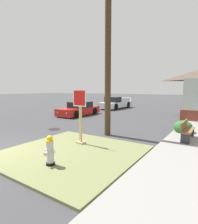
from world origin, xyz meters
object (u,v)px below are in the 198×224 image
Objects in this scene: parked_sedan_red at (79,109)px; street_bench at (187,129)px; pickup_truck_white at (116,104)px; manhole_cover at (54,129)px; utility_pole at (108,39)px; fire_hydrant at (50,151)px; stop_sign at (80,117)px.

parked_sedan_red is 2.73× the size of street_bench.
pickup_truck_white is (-0.01, 7.15, 0.07)m from parked_sedan_red.
utility_pole reaches higher than manhole_cover.
manhole_cover is 0.07× the size of utility_pole.
utility_pole is at bearing -63.49° from pickup_truck_white.
utility_pole reaches higher than pickup_truck_white.
pickup_truck_white is (-6.59, 16.49, 0.09)m from fire_hydrant.
manhole_cover is (-4.00, 3.86, -0.52)m from fire_hydrant.
manhole_cover is (-3.35, 1.59, -1.22)m from stop_sign.
fire_hydrant is at bearing -119.99° from street_bench.
parked_sedan_red is (-2.59, 5.47, 0.53)m from manhole_cover.
manhole_cover is at bearing 136.00° from fire_hydrant.
manhole_cover is 5.99m from utility_pole.
fire_hydrant is 11.42m from parked_sedan_red.
fire_hydrant is 0.21× the size of parked_sedan_red.
manhole_cover is 7.27m from street_bench.
stop_sign reaches higher than manhole_cover.
parked_sedan_red is at bearing 115.31° from manhole_cover.
stop_sign is at bearing -25.39° from manhole_cover.
manhole_cover is at bearing -64.69° from parked_sedan_red.
pickup_truck_white is 0.59× the size of utility_pole.
stop_sign is 15.42m from pickup_truck_white.
parked_sedan_red is at bearing 125.20° from fire_hydrant.
fire_hydrant is 1.34× the size of manhole_cover.
fire_hydrant is 5.58m from manhole_cover.
fire_hydrant reaches higher than manhole_cover.
pickup_truck_white is 14.75m from street_bench.
utility_pole reaches higher than fire_hydrant.
pickup_truck_white is at bearing 111.79° from fire_hydrant.
parked_sedan_red is at bearing 157.72° from street_bench.
parked_sedan_red is at bearing -89.95° from pickup_truck_white.
stop_sign is at bearing -91.53° from utility_pole.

